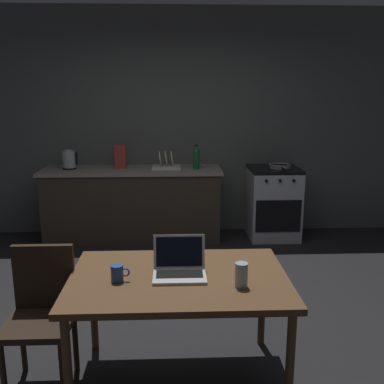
# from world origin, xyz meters

# --- Properties ---
(ground_plane) EXTENTS (12.00, 12.00, 0.00)m
(ground_plane) POSITION_xyz_m (0.00, 0.00, 0.00)
(ground_plane) COLOR black
(back_wall) EXTENTS (6.40, 0.10, 2.80)m
(back_wall) POSITION_xyz_m (0.30, 2.35, 1.40)
(back_wall) COLOR #515451
(back_wall) RESTS_ON ground_plane
(kitchen_counter) EXTENTS (2.16, 0.64, 0.88)m
(kitchen_counter) POSITION_xyz_m (-0.55, 2.00, 0.44)
(kitchen_counter) COLOR #382D23
(kitchen_counter) RESTS_ON ground_plane
(stove_oven) EXTENTS (0.60, 0.62, 0.88)m
(stove_oven) POSITION_xyz_m (1.19, 2.00, 0.44)
(stove_oven) COLOR #B7BABF
(stove_oven) RESTS_ON ground_plane
(dining_table) EXTENTS (1.33, 0.89, 0.71)m
(dining_table) POSITION_xyz_m (-0.01, -0.78, 0.65)
(dining_table) COLOR brown
(dining_table) RESTS_ON ground_plane
(chair) EXTENTS (0.40, 0.40, 0.88)m
(chair) POSITION_xyz_m (-0.86, -0.74, 0.50)
(chair) COLOR #2D2116
(chair) RESTS_ON ground_plane
(laptop) EXTENTS (0.32, 0.26, 0.23)m
(laptop) POSITION_xyz_m (-0.01, -0.76, 0.76)
(laptop) COLOR silver
(laptop) RESTS_ON dining_table
(electric_kettle) EXTENTS (0.18, 0.16, 0.23)m
(electric_kettle) POSITION_xyz_m (-1.29, 2.00, 1.00)
(electric_kettle) COLOR black
(electric_kettle) RESTS_ON kitchen_counter
(bottle) EXTENTS (0.08, 0.08, 0.29)m
(bottle) POSITION_xyz_m (0.23, 1.95, 1.02)
(bottle) COLOR #19592D
(bottle) RESTS_ON kitchen_counter
(frying_pan) EXTENTS (0.27, 0.44, 0.05)m
(frying_pan) POSITION_xyz_m (1.25, 1.98, 0.91)
(frying_pan) COLOR gray
(frying_pan) RESTS_ON stove_oven
(coffee_mug) EXTENTS (0.11, 0.07, 0.10)m
(coffee_mug) POSITION_xyz_m (-0.37, -0.84, 0.76)
(coffee_mug) COLOR #264C8C
(coffee_mug) RESTS_ON dining_table
(drinking_glass) EXTENTS (0.07, 0.07, 0.14)m
(drinking_glass) POSITION_xyz_m (0.34, -0.94, 0.78)
(drinking_glass) COLOR #99B7C6
(drinking_glass) RESTS_ON dining_table
(cereal_box) EXTENTS (0.13, 0.05, 0.29)m
(cereal_box) POSITION_xyz_m (-0.68, 2.02, 1.03)
(cereal_box) COLOR #B2382D
(cereal_box) RESTS_ON kitchen_counter
(dish_rack) EXTENTS (0.34, 0.26, 0.21)m
(dish_rack) POSITION_xyz_m (-0.13, 2.00, 0.93)
(dish_rack) COLOR silver
(dish_rack) RESTS_ON kitchen_counter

